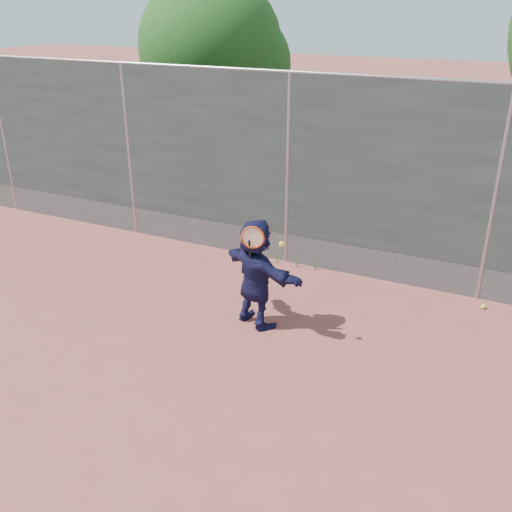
% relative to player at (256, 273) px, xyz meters
% --- Properties ---
extents(ground, '(80.00, 80.00, 0.00)m').
position_rel_player_xyz_m(ground, '(-0.40, -1.50, -0.74)').
color(ground, '#9E4C42').
rests_on(ground, ground).
extents(player, '(1.42, 0.95, 1.47)m').
position_rel_player_xyz_m(player, '(0.00, 0.00, 0.00)').
color(player, '#16163E').
rests_on(player, ground).
extents(ball_ground, '(0.07, 0.07, 0.07)m').
position_rel_player_xyz_m(ball_ground, '(2.71, 1.70, -0.70)').
color(ball_ground, yellow).
rests_on(ball_ground, ground).
extents(fence, '(20.00, 0.06, 3.03)m').
position_rel_player_xyz_m(fence, '(-0.40, 2.00, 0.85)').
color(fence, '#38423D').
rests_on(fence, ground).
extents(swing_action, '(0.59, 0.19, 0.51)m').
position_rel_player_xyz_m(swing_action, '(0.09, -0.21, 0.57)').
color(swing_action, '#C43B12').
rests_on(swing_action, ground).
extents(tree_left, '(3.15, 3.00, 4.53)m').
position_rel_player_xyz_m(tree_left, '(-3.25, 5.05, 2.20)').
color(tree_left, '#382314').
rests_on(tree_left, ground).
extents(weed_clump, '(0.68, 0.07, 0.30)m').
position_rel_player_xyz_m(weed_clump, '(-0.11, 1.88, -0.60)').
color(weed_clump, '#387226').
rests_on(weed_clump, ground).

